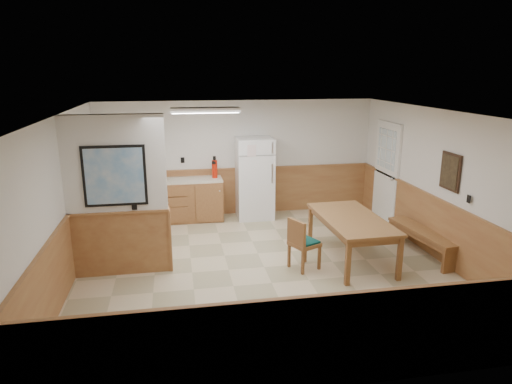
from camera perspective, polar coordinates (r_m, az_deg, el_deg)
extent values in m
plane|color=beige|center=(7.56, 1.03, -9.37)|extent=(6.00, 6.00, 0.00)
cube|color=white|center=(6.91, 1.13, 9.86)|extent=(6.00, 6.00, 0.02)
cube|color=white|center=(10.02, -2.27, 4.25)|extent=(6.00, 0.02, 2.50)
cube|color=white|center=(8.25, 21.98, 0.79)|extent=(0.02, 6.00, 2.50)
cube|color=white|center=(7.20, -23.05, -1.28)|extent=(0.02, 6.00, 2.50)
cube|color=#A67742|center=(10.17, -2.21, 0.08)|extent=(6.00, 0.04, 1.00)
cube|color=#A67742|center=(8.44, 21.37, -4.15)|extent=(0.04, 6.00, 1.00)
cube|color=#A67742|center=(7.43, -22.31, -6.84)|extent=(0.04, 6.00, 1.00)
cube|color=white|center=(7.14, -17.25, 3.27)|extent=(1.50, 0.15, 1.50)
cube|color=#A67742|center=(7.49, -16.51, -6.13)|extent=(1.50, 0.17, 1.00)
cube|color=black|center=(7.08, -17.25, 1.93)|extent=(0.92, 0.03, 0.92)
cube|color=silver|center=(7.07, -17.26, 1.90)|extent=(0.84, 0.01, 0.84)
cube|color=#905F33|center=(9.81, -8.34, -1.06)|extent=(1.40, 0.60, 0.86)
cube|color=#905F33|center=(9.89, -16.88, -1.44)|extent=(0.06, 0.60, 0.86)
cube|color=#905F33|center=(9.82, -12.59, -1.25)|extent=(0.06, 0.60, 0.86)
cube|color=beige|center=(9.70, -10.80, 1.39)|extent=(2.20, 0.60, 0.04)
cube|color=beige|center=(9.97, -10.81, 2.18)|extent=(2.20, 0.02, 0.10)
cube|color=white|center=(9.90, 15.97, 2.21)|extent=(0.05, 1.02, 2.15)
cube|color=white|center=(9.89, 15.92, 2.20)|extent=(0.04, 0.90, 2.05)
cube|color=silver|center=(9.78, 16.01, 5.20)|extent=(0.02, 0.76, 0.80)
cube|color=white|center=(9.89, -14.47, 5.40)|extent=(0.80, 0.03, 1.00)
cube|color=white|center=(9.87, -14.48, 5.39)|extent=(0.70, 0.01, 0.90)
cube|color=black|center=(7.92, 23.14, 2.36)|extent=(0.03, 0.50, 0.60)
cube|color=black|center=(7.91, 23.01, 2.35)|extent=(0.01, 0.42, 0.52)
cube|color=white|center=(8.10, -6.36, 10.17)|extent=(1.20, 0.30, 0.08)
cube|color=white|center=(8.10, -6.35, 9.86)|extent=(1.15, 0.25, 0.01)
cube|color=white|center=(9.79, -0.18, 1.73)|extent=(0.78, 0.71, 1.74)
cube|color=silver|center=(9.36, 2.07, 5.57)|extent=(0.03, 0.02, 0.23)
cube|color=silver|center=(9.47, 2.04, 2.34)|extent=(0.03, 0.02, 0.41)
cube|color=olive|center=(7.76, 11.88, -3.31)|extent=(1.00, 1.93, 0.05)
cube|color=olive|center=(7.78, 11.85, -3.83)|extent=(0.89, 1.83, 0.10)
cube|color=olive|center=(6.97, 11.41, -8.74)|extent=(0.07, 0.07, 0.70)
cube|color=olive|center=(8.52, 6.81, -4.06)|extent=(0.07, 0.07, 0.70)
cube|color=olive|center=(7.32, 17.51, -7.98)|extent=(0.07, 0.07, 0.70)
cube|color=olive|center=(8.81, 11.98, -3.65)|extent=(0.07, 0.07, 0.70)
cube|color=olive|center=(8.40, 20.16, -4.67)|extent=(0.54, 1.63, 0.05)
cube|color=olive|center=(7.89, 22.72, -7.96)|extent=(0.33, 0.10, 0.40)
cube|color=olive|center=(9.09, 17.69, -4.48)|extent=(0.33, 0.10, 0.40)
cube|color=olive|center=(7.41, 6.08, -6.46)|extent=(0.54, 0.54, 0.06)
cube|color=#0D433E|center=(7.39, 6.09, -6.13)|extent=(0.48, 0.48, 0.03)
cube|color=olive|center=(7.22, 5.08, -5.05)|extent=(0.21, 0.39, 0.40)
cube|color=#0D433E|center=(7.12, 4.00, -5.33)|extent=(0.16, 0.32, 0.34)
cube|color=olive|center=(7.27, 5.87, -8.80)|extent=(0.05, 0.05, 0.39)
cube|color=olive|center=(7.51, 4.15, -7.95)|extent=(0.05, 0.05, 0.39)
cube|color=olive|center=(7.48, 7.91, -8.16)|extent=(0.05, 0.05, 0.39)
cube|color=olive|center=(7.72, 6.18, -7.35)|extent=(0.05, 0.05, 0.39)
cylinder|color=red|center=(9.71, -5.19, 2.88)|extent=(0.15, 0.15, 0.38)
cylinder|color=black|center=(9.66, -5.22, 4.23)|extent=(0.06, 0.06, 0.08)
cylinder|color=#1A922E|center=(9.71, -14.94, 1.86)|extent=(0.08, 0.08, 0.19)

